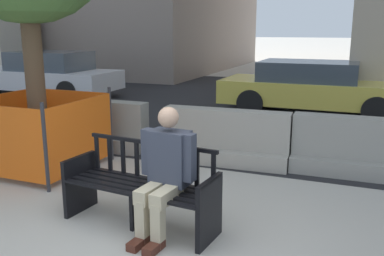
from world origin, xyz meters
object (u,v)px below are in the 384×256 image
construction_fence (39,130)px  car_taxi_near (313,87)px  jersey_barrier_centre (226,141)px  jersey_barrier_left (95,128)px  street_bench (141,190)px  car_sedan_mid (48,74)px  jersey_barrier_right (363,152)px  seated_person (165,170)px

construction_fence → car_taxi_near: (3.31, 5.88, 0.07)m
jersey_barrier_centre → jersey_barrier_left: 2.44m
street_bench → construction_fence: size_ratio=1.10×
street_bench → car_sedan_mid: car_sedan_mid is taller
jersey_barrier_right → car_taxi_near: car_taxi_near is taller
seated_person → jersey_barrier_centre: seated_person is taller
jersey_barrier_left → jersey_barrier_right: size_ratio=1.00×
seated_person → jersey_barrier_left: seated_person is taller
seated_person → construction_fence: bearing=155.1°
jersey_barrier_right → car_sedan_mid: size_ratio=0.44×
street_bench → car_taxi_near: car_taxi_near is taller
jersey_barrier_centre → jersey_barrier_right: (2.02, 0.15, 0.00)m
seated_person → car_taxi_near: seated_person is taller
jersey_barrier_left → car_taxi_near: (3.25, 4.55, 0.32)m
street_bench → seated_person: (0.33, -0.09, 0.29)m
jersey_barrier_left → jersey_barrier_right: bearing=1.8°
jersey_barrier_centre → car_taxi_near: 4.64m
seated_person → construction_fence: 2.94m
construction_fence → car_sedan_mid: 7.33m
jersey_barrier_right → street_bench: bearing=-129.9°
construction_fence → car_sedan_mid: bearing=129.1°
seated_person → car_taxi_near: 7.15m
seated_person → car_sedan_mid: (-7.29, 6.92, -0.00)m
car_sedan_mid → jersey_barrier_centre: bearing=-31.5°
jersey_barrier_centre → car_sedan_mid: bearing=148.5°
seated_person → jersey_barrier_right: seated_person is taller
car_taxi_near → jersey_barrier_left: bearing=-125.5°
street_bench → seated_person: size_ratio=1.32×
street_bench → car_taxi_near: 7.10m
seated_person → jersey_barrier_centre: bearing=93.7°
jersey_barrier_centre → car_sedan_mid: car_sedan_mid is taller
construction_fence → car_sedan_mid: size_ratio=0.35×
seated_person → car_taxi_near: (0.64, 7.12, -0.03)m
seated_person → car_sedan_mid: car_sedan_mid is taller
jersey_barrier_right → construction_fence: construction_fence is taller
car_taxi_near → jersey_barrier_centre: bearing=-100.1°
street_bench → car_sedan_mid: bearing=135.5°
jersey_barrier_left → street_bench: bearing=-47.5°
street_bench → jersey_barrier_right: street_bench is taller
jersey_barrier_centre → construction_fence: bearing=-152.1°
seated_person → jersey_barrier_centre: size_ratio=0.65×
jersey_barrier_centre → car_taxi_near: bearing=79.9°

